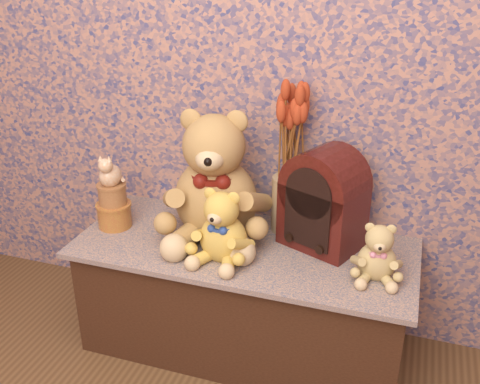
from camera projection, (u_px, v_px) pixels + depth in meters
The scene contains 10 objects.
display_shelf at pixel (244, 296), 2.13m from camera, with size 1.26×0.54×0.46m, color #334569.
teddy_large at pixel (215, 168), 2.03m from camera, with size 0.42×0.50×0.53m, color #A47B3F, non-canonical shape.
teddy_medium at pixel (223, 221), 1.90m from camera, with size 0.23×0.27×0.29m, color gold, non-canonical shape.
teddy_small at pixel (378, 248), 1.81m from camera, with size 0.17×0.20×0.22m, color tan, non-canonical shape.
cathedral_radio at pixel (324, 198), 1.97m from camera, with size 0.27×0.20×0.38m, color #3E100B, non-canonical shape.
ceramic_vase at pixel (289, 204), 2.11m from camera, with size 0.13×0.13×0.22m, color tan.
dried_stalks at pixel (292, 120), 1.97m from camera, with size 0.24×0.24×0.45m, color #B03A1C, non-canonical shape.
biscuit_tin_lower at pixel (115, 215), 2.16m from camera, with size 0.13×0.13×0.10m, color gold.
biscuit_tin_upper at pixel (112, 195), 2.12m from camera, with size 0.11×0.11×0.08m, color tan.
cat_figurine at pixel (110, 169), 2.07m from camera, with size 0.10×0.11×0.13m, color silver, non-canonical shape.
Camera 1 is at (0.54, -0.45, 1.49)m, focal length 40.94 mm.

